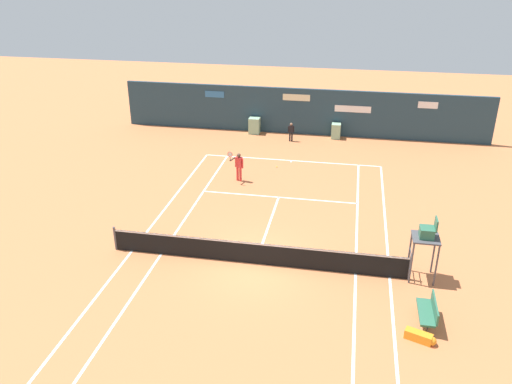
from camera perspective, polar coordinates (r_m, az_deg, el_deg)
The scene contains 9 objects.
ground_plane at distance 21.70m, azimuth 0.22°, elevation -7.03°, with size 80.00×80.00×0.01m.
tennis_net at distance 20.96m, azimuth -0.07°, elevation -6.66°, with size 12.10×0.10×1.07m.
sponsor_back_wall at distance 36.10m, azimuth 4.98°, elevation 8.71°, with size 25.00×1.02×3.16m.
umpire_chair at distance 20.47m, azimuth 18.16°, elevation -4.76°, with size 1.00×1.00×2.59m.
player_bench at distance 18.81m, azimuth 18.44°, elevation -12.22°, with size 0.54×1.50×0.88m.
equipment_bag at distance 18.19m, azimuth 17.67°, elevation -14.94°, with size 1.01×0.58×0.32m.
player_on_baseline at distance 28.34m, azimuth -1.93°, elevation 3.02°, with size 0.78×0.67×1.84m.
ball_kid_centre_post at distance 34.76m, azimuth 3.86°, elevation 6.72°, with size 0.42×0.20×1.26m.
tennis_ball_mid_court at distance 30.54m, azimuth 2.28°, elevation 2.79°, with size 0.07×0.07×0.07m, color #CCE033.
Camera 1 is at (3.35, -17.58, 11.41)m, focal length 36.50 mm.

